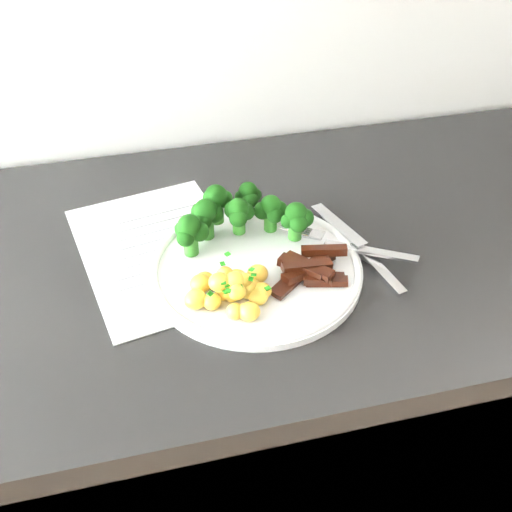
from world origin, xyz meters
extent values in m
cube|color=black|center=(-0.12, 1.67, 0.47)|extent=(2.50, 0.62, 0.94)
cube|color=white|center=(-0.17, 1.69, 0.94)|extent=(0.27, 0.34, 0.00)
cube|color=slate|center=(-0.15, 1.78, 0.94)|extent=(0.14, 0.03, 0.00)
cube|color=slate|center=(-0.16, 1.76, 0.94)|extent=(0.14, 0.03, 0.00)
cube|color=slate|center=(-0.16, 1.73, 0.94)|extent=(0.13, 0.03, 0.00)
cube|color=slate|center=(-0.17, 1.71, 0.94)|extent=(0.13, 0.03, 0.00)
cube|color=slate|center=(-0.17, 1.69, 0.94)|extent=(0.12, 0.03, 0.00)
cube|color=slate|center=(-0.18, 1.67, 0.94)|extent=(0.12, 0.03, 0.00)
cube|color=slate|center=(-0.18, 1.64, 0.94)|extent=(0.11, 0.02, 0.00)
cube|color=slate|center=(-0.18, 1.62, 0.94)|extent=(0.11, 0.02, 0.00)
cylinder|color=white|center=(-0.05, 1.61, 0.94)|extent=(0.30, 0.30, 0.01)
torus|color=white|center=(-0.05, 1.61, 0.95)|extent=(0.29, 0.29, 0.01)
cylinder|color=#27661B|center=(-0.05, 1.68, 0.97)|extent=(0.02, 0.02, 0.03)
sphere|color=black|center=(-0.04, 1.68, 0.99)|extent=(0.02, 0.02, 0.02)
sphere|color=black|center=(-0.06, 1.69, 0.99)|extent=(0.03, 0.03, 0.03)
sphere|color=black|center=(-0.06, 1.67, 0.99)|extent=(0.03, 0.03, 0.03)
sphere|color=black|center=(-0.05, 1.68, 1.00)|extent=(0.03, 0.03, 0.03)
cylinder|color=#27661B|center=(-0.01, 1.69, 0.96)|extent=(0.02, 0.02, 0.03)
sphere|color=black|center=(0.01, 1.68, 0.98)|extent=(0.03, 0.03, 0.03)
sphere|color=black|center=(-0.01, 1.70, 0.98)|extent=(0.02, 0.02, 0.02)
sphere|color=black|center=(-0.02, 1.69, 0.98)|extent=(0.03, 0.03, 0.03)
sphere|color=black|center=(0.00, 1.67, 0.98)|extent=(0.02, 0.02, 0.02)
sphere|color=black|center=(-0.01, 1.69, 0.99)|extent=(0.03, 0.03, 0.03)
cylinder|color=#27661B|center=(-0.10, 1.69, 0.96)|extent=(0.02, 0.02, 0.03)
sphere|color=black|center=(-0.09, 1.69, 0.99)|extent=(0.03, 0.03, 0.03)
sphere|color=black|center=(-0.11, 1.70, 0.99)|extent=(0.03, 0.03, 0.03)
sphere|color=black|center=(-0.11, 1.68, 0.99)|extent=(0.03, 0.03, 0.03)
sphere|color=black|center=(-0.10, 1.69, 1.00)|extent=(0.03, 0.03, 0.03)
cylinder|color=#27661B|center=(-0.03, 1.72, 0.97)|extent=(0.02, 0.02, 0.02)
sphere|color=black|center=(-0.02, 1.72, 0.99)|extent=(0.02, 0.02, 0.02)
sphere|color=black|center=(-0.03, 1.73, 0.99)|extent=(0.02, 0.02, 0.02)
sphere|color=black|center=(-0.04, 1.72, 0.99)|extent=(0.02, 0.02, 0.02)
sphere|color=black|center=(-0.03, 1.71, 0.99)|extent=(0.02, 0.02, 0.02)
sphere|color=black|center=(-0.03, 1.72, 1.00)|extent=(0.03, 0.03, 0.03)
cylinder|color=#27661B|center=(-0.08, 1.71, 0.97)|extent=(0.02, 0.02, 0.03)
sphere|color=black|center=(-0.07, 1.71, 0.99)|extent=(0.03, 0.03, 0.03)
sphere|color=black|center=(-0.09, 1.72, 0.99)|extent=(0.03, 0.03, 0.03)
sphere|color=black|center=(-0.09, 1.70, 0.99)|extent=(0.02, 0.02, 0.02)
sphere|color=black|center=(-0.08, 1.71, 1.00)|extent=(0.03, 0.03, 0.03)
cylinder|color=#27661B|center=(0.02, 1.66, 0.96)|extent=(0.02, 0.02, 0.03)
sphere|color=black|center=(0.04, 1.65, 0.98)|extent=(0.03, 0.03, 0.03)
sphere|color=black|center=(0.03, 1.67, 0.98)|extent=(0.03, 0.03, 0.03)
sphere|color=black|center=(0.01, 1.66, 0.98)|extent=(0.02, 0.02, 0.02)
sphere|color=black|center=(0.03, 1.64, 0.98)|extent=(0.03, 0.03, 0.03)
sphere|color=black|center=(0.02, 1.66, 0.99)|extent=(0.03, 0.03, 0.03)
cylinder|color=#27661B|center=(-0.13, 1.66, 0.96)|extent=(0.02, 0.02, 0.03)
sphere|color=black|center=(-0.12, 1.66, 0.99)|extent=(0.03, 0.03, 0.03)
sphere|color=black|center=(-0.14, 1.67, 0.98)|extent=(0.02, 0.02, 0.02)
sphere|color=black|center=(-0.14, 1.65, 0.99)|extent=(0.03, 0.03, 0.03)
sphere|color=black|center=(-0.13, 1.66, 1.00)|extent=(0.03, 0.03, 0.03)
ellipsoid|color=yellow|center=(-0.13, 1.58, 0.96)|extent=(0.02, 0.02, 0.02)
ellipsoid|color=yellow|center=(-0.06, 1.54, 0.96)|extent=(0.03, 0.02, 0.02)
ellipsoid|color=yellow|center=(-0.12, 1.54, 0.96)|extent=(0.02, 0.02, 0.02)
ellipsoid|color=yellow|center=(-0.10, 1.56, 0.96)|extent=(0.03, 0.02, 0.02)
ellipsoid|color=yellow|center=(-0.13, 1.58, 0.96)|extent=(0.03, 0.03, 0.02)
ellipsoid|color=yellow|center=(-0.09, 1.56, 0.96)|extent=(0.03, 0.03, 0.03)
ellipsoid|color=yellow|center=(-0.12, 1.54, 0.96)|extent=(0.02, 0.02, 0.02)
ellipsoid|color=yellow|center=(-0.09, 1.55, 0.96)|extent=(0.02, 0.02, 0.02)
ellipsoid|color=yellow|center=(-0.07, 1.55, 0.96)|extent=(0.03, 0.03, 0.02)
ellipsoid|color=yellow|center=(-0.14, 1.55, 0.96)|extent=(0.03, 0.03, 0.03)
ellipsoid|color=yellow|center=(-0.08, 1.58, 0.96)|extent=(0.03, 0.03, 0.03)
ellipsoid|color=yellow|center=(-0.06, 1.54, 0.96)|extent=(0.02, 0.02, 0.02)
ellipsoid|color=yellow|center=(-0.09, 1.52, 0.96)|extent=(0.02, 0.02, 0.02)
ellipsoid|color=yellow|center=(-0.09, 1.54, 0.97)|extent=(0.02, 0.02, 0.02)
ellipsoid|color=yellow|center=(-0.08, 1.51, 0.96)|extent=(0.03, 0.03, 0.02)
ellipsoid|color=yellow|center=(-0.11, 1.56, 0.98)|extent=(0.03, 0.03, 0.02)
ellipsoid|color=yellow|center=(-0.06, 1.56, 0.96)|extent=(0.03, 0.02, 0.02)
ellipsoid|color=yellow|center=(-0.08, 1.56, 0.97)|extent=(0.02, 0.02, 0.02)
ellipsoid|color=yellow|center=(-0.05, 1.58, 0.96)|extent=(0.03, 0.03, 0.03)
ellipsoid|color=yellow|center=(-0.08, 1.52, 0.96)|extent=(0.02, 0.02, 0.02)
ellipsoid|color=yellow|center=(-0.12, 1.59, 0.96)|extent=(0.03, 0.02, 0.02)
ellipsoid|color=yellow|center=(-0.09, 1.56, 0.97)|extent=(0.03, 0.03, 0.02)
ellipsoid|color=yellow|center=(-0.10, 1.58, 0.97)|extent=(0.02, 0.02, 0.02)
ellipsoid|color=yellow|center=(-0.05, 1.55, 0.96)|extent=(0.03, 0.02, 0.02)
cube|color=#13640C|center=(-0.10, 1.55, 0.98)|extent=(0.01, 0.01, 0.00)
cube|color=#13640C|center=(-0.08, 1.57, 0.98)|extent=(0.01, 0.01, 0.00)
cube|color=#13640C|center=(-0.09, 1.60, 0.98)|extent=(0.01, 0.01, 0.00)
cube|color=#13640C|center=(-0.06, 1.55, 0.99)|extent=(0.01, 0.01, 0.00)
cube|color=#13640C|center=(-0.07, 1.55, 0.98)|extent=(0.01, 0.01, 0.00)
cube|color=#13640C|center=(-0.12, 1.53, 0.98)|extent=(0.01, 0.01, 0.00)
cube|color=#13640C|center=(-0.06, 1.56, 0.98)|extent=(0.01, 0.01, 0.00)
cube|color=#13640C|center=(-0.10, 1.54, 0.98)|extent=(0.01, 0.01, 0.00)
cube|color=#13640C|center=(-0.05, 1.53, 0.98)|extent=(0.01, 0.01, 0.00)
cube|color=#13640C|center=(-0.08, 1.54, 0.98)|extent=(0.01, 0.01, 0.00)
cube|color=#13640C|center=(-0.10, 1.53, 0.99)|extent=(0.01, 0.01, 0.00)
cube|color=#13640C|center=(-0.09, 1.56, 0.97)|extent=(0.01, 0.01, 0.00)
cube|color=#13640C|center=(-0.10, 1.55, 0.98)|extent=(0.01, 0.01, 0.00)
cube|color=#13640C|center=(-0.10, 1.58, 0.99)|extent=(0.01, 0.01, 0.00)
cube|color=black|center=(0.04, 1.55, 0.95)|extent=(0.06, 0.03, 0.02)
cube|color=black|center=(0.03, 1.58, 0.95)|extent=(0.07, 0.05, 0.02)
cube|color=black|center=(0.04, 1.55, 0.95)|extent=(0.06, 0.03, 0.02)
cube|color=black|center=(0.02, 1.59, 0.95)|extent=(0.06, 0.03, 0.02)
cube|color=black|center=(0.02, 1.56, 0.95)|extent=(0.06, 0.05, 0.02)
cube|color=black|center=(-0.01, 1.56, 0.95)|extent=(0.06, 0.05, 0.01)
cube|color=black|center=(0.01, 1.57, 0.96)|extent=(0.06, 0.04, 0.02)
cube|color=black|center=(0.02, 1.57, 0.97)|extent=(0.07, 0.02, 0.02)
cube|color=black|center=(0.05, 1.60, 0.97)|extent=(0.07, 0.03, 0.02)
cube|color=black|center=(0.02, 1.58, 0.96)|extent=(0.07, 0.05, 0.01)
cube|color=black|center=(0.01, 1.58, 0.96)|extent=(0.06, 0.06, 0.02)
cube|color=black|center=(0.02, 1.58, 0.96)|extent=(0.06, 0.07, 0.02)
cube|color=#BABABF|center=(0.12, 1.59, 0.95)|extent=(0.12, 0.09, 0.02)
cube|color=#BABABF|center=(0.05, 1.65, 0.96)|extent=(0.04, 0.03, 0.01)
cylinder|color=#BABABF|center=(0.03, 1.67, 0.96)|extent=(0.04, 0.03, 0.00)
cylinder|color=#BABABF|center=(0.03, 1.67, 0.96)|extent=(0.04, 0.03, 0.00)
cylinder|color=#BABABF|center=(0.03, 1.66, 0.96)|extent=(0.04, 0.03, 0.00)
cylinder|color=#BABABF|center=(0.02, 1.66, 0.96)|extent=(0.04, 0.03, 0.00)
cube|color=#BABABF|center=(0.10, 1.67, 0.95)|extent=(0.05, 0.13, 0.01)
cube|color=#BABABF|center=(0.12, 1.57, 0.94)|extent=(0.04, 0.11, 0.02)
camera|label=1|loc=(-0.20, 0.97, 1.51)|focal=43.25mm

